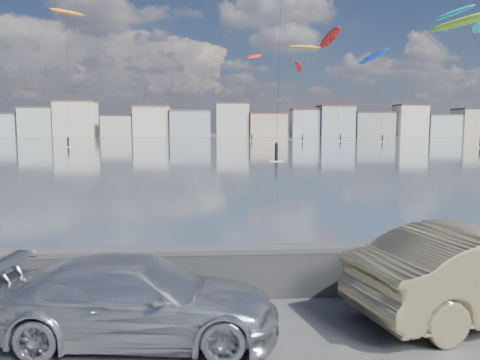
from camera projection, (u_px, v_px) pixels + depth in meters
name	position (u px, v px, depth m)	size (l,w,h in m)	color
bay_water	(205.00, 145.00, 97.28)	(500.00, 177.00, 0.00)	#353F4F
far_shore_strip	(205.00, 137.00, 204.87)	(500.00, 60.00, 0.00)	#4C473D
seawall	(194.00, 269.00, 9.17)	(400.00, 0.36, 1.08)	#28282B
far_buildings	(209.00, 123.00, 190.43)	(240.79, 13.26, 14.60)	#B2B7C6
car_silver	(137.00, 299.00, 7.39)	(1.82, 4.48, 1.30)	silver
kitesurfer_0	(67.00, 14.00, 89.98)	(6.51, 10.94, 26.86)	orange
kitesurfer_3	(373.00, 58.00, 126.29)	(7.78, 11.03, 25.42)	blue
kitesurfer_5	(298.00, 69.00, 153.89)	(6.74, 10.44, 25.58)	red
kitesurfer_6	(477.00, 29.00, 123.06)	(7.41, 15.86, 30.80)	#19BFBF
kitesurfer_7	(468.00, 22.00, 50.17)	(7.10, 13.36, 16.02)	#8CD826
kitesurfer_8	(330.00, 39.00, 136.63)	(6.06, 12.53, 33.19)	red
kitesurfer_11	(305.00, 48.00, 130.97)	(11.20, 12.23, 26.92)	#BF8C19
kitesurfer_14	(255.00, 58.00, 145.71)	(6.94, 17.61, 27.68)	red
kitesurfer_15	(454.00, 14.00, 93.41)	(6.40, 18.65, 27.97)	#19BFBF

